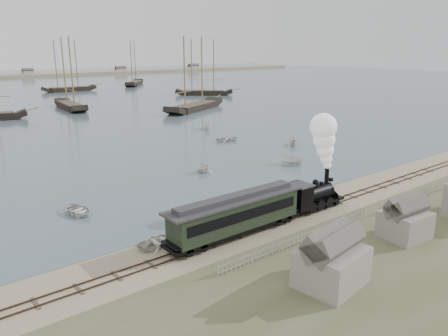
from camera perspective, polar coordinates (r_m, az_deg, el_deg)
ground at (r=49.20m, az=8.99°, el=-4.99°), size 600.00×600.00×0.00m
rail_track at (r=47.96m, az=10.75°, el=-5.58°), size 120.00×1.80×0.16m
picket_fence_west at (r=40.42m, az=10.04°, el=-9.73°), size 19.00×0.10×1.20m
picket_fence_east at (r=55.05m, az=23.73°, el=-3.92°), size 15.00×0.10×1.20m
shed_left at (r=34.67m, az=13.70°, el=-14.48°), size 5.00×4.00×4.10m
shed_mid at (r=44.36m, az=22.38°, el=-8.37°), size 4.00×3.50×3.60m
locomotive at (r=48.22m, az=12.77°, el=0.13°), size 8.02×2.99×10.00m
passenger_coach at (r=40.55m, az=1.58°, el=-5.95°), size 14.67×2.83×3.56m
beached_dinghy at (r=39.83m, az=-8.54°, el=-9.41°), size 3.26×4.24×0.81m
rowboat_0 at (r=48.66m, az=-18.56°, el=-5.27°), size 4.46×3.46×0.85m
rowboat_1 at (r=61.21m, az=-2.70°, el=0.09°), size 3.31×3.54×1.50m
rowboat_2 at (r=66.16m, az=8.69°, el=1.06°), size 3.84×3.11×1.42m
rowboat_3 at (r=82.16m, az=0.47°, el=3.87°), size 3.99×4.89×0.89m
rowboat_4 at (r=79.02m, az=9.01°, el=3.50°), size 4.16×4.20×1.67m
rowboat_5 at (r=94.21m, az=-2.31°, el=5.56°), size 4.15×3.32×1.53m
schooner_3 at (r=131.70m, az=-19.77°, el=11.57°), size 7.00×21.69×20.00m
schooner_4 at (r=122.89m, az=-3.89°, el=12.20°), size 25.54×16.59×20.00m
schooner_5 at (r=162.07m, az=-2.67°, el=13.01°), size 18.97×17.27×20.00m
schooner_8 at (r=186.11m, az=-19.80°, el=12.46°), size 20.93×5.59×20.00m
schooner_9 at (r=208.48m, az=-11.75°, el=13.27°), size 18.05×21.06×20.00m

